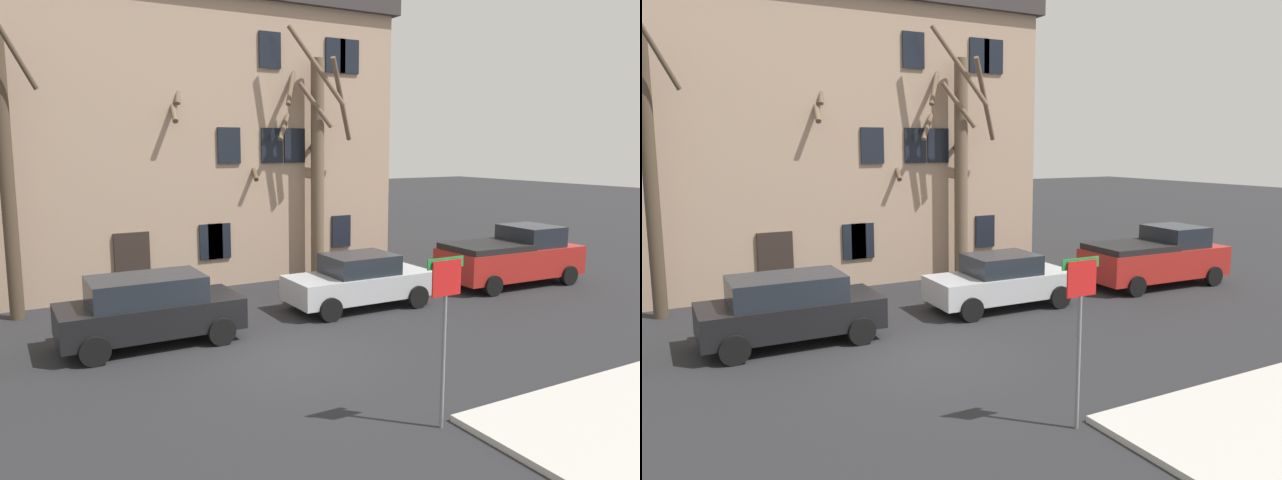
{
  "view_description": "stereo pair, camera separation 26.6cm",
  "coord_description": "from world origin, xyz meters",
  "views": [
    {
      "loc": [
        -5.92,
        -11.96,
        4.81
      ],
      "look_at": [
        2.93,
        3.63,
        2.0
      ],
      "focal_mm": 34.04,
      "sensor_mm": 36.0,
      "label": 1
    },
    {
      "loc": [
        -5.69,
        -12.09,
        4.81
      ],
      "look_at": [
        2.93,
        3.63,
        2.0
      ],
      "focal_mm": 34.04,
      "sensor_mm": 36.0,
      "label": 2
    }
  ],
  "objects": [
    {
      "name": "pickup_truck_red",
      "position": [
        10.14,
        2.81,
        0.97
      ],
      "size": [
        5.17,
        2.5,
        2.01
      ],
      "color": "#AD231E",
      "rests_on": "ground_plane"
    },
    {
      "name": "tree_bare_far",
      "position": [
        3.72,
        7.83,
        3.31
      ],
      "size": [
        2.61,
        2.56,
        6.47
      ],
      "color": "brown",
      "rests_on": "ground_plane"
    },
    {
      "name": "ground_plane",
      "position": [
        0.0,
        0.0,
        0.0
      ],
      "size": [
        120.0,
        120.0,
        0.0
      ],
      "primitive_type": "plane",
      "color": "#262628"
    },
    {
      "name": "tree_bare_near",
      "position": [
        -5.23,
        6.51,
        4.2
      ],
      "size": [
        2.44,
        2.66,
        8.77
      ],
      "color": "#4C3D2D",
      "rests_on": "ground_plane"
    },
    {
      "name": "street_sign_pole",
      "position": [
        0.74,
        -4.46,
        2.08
      ],
      "size": [
        0.76,
        0.07,
        2.98
      ],
      "color": "slate",
      "rests_on": "ground_plane"
    },
    {
      "name": "tree_bare_mid",
      "position": [
        0.84,
        7.78,
        4.2
      ],
      "size": [
        2.59,
        2.36,
        8.81
      ],
      "color": "brown",
      "rests_on": "ground_plane"
    },
    {
      "name": "tree_bare_end",
      "position": [
        4.58,
        6.8,
        4.38
      ],
      "size": [
        2.91,
        2.91,
        8.73
      ],
      "color": "brown",
      "rests_on": "ground_plane"
    },
    {
      "name": "car_silver_sedan",
      "position": [
        3.82,
        2.84,
        0.81
      ],
      "size": [
        4.43,
        2.09,
        1.61
      ],
      "color": "#B7BABF",
      "rests_on": "ground_plane"
    },
    {
      "name": "car_black_wagon",
      "position": [
        -2.48,
        2.5,
        0.89
      ],
      "size": [
        4.33,
        2.11,
        1.7
      ],
      "color": "black",
      "rests_on": "ground_plane"
    },
    {
      "name": "building_main",
      "position": [
        1.24,
        10.77,
        5.92
      ],
      "size": [
        14.33,
        7.28,
        11.65
      ],
      "color": "tan",
      "rests_on": "ground_plane"
    }
  ]
}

